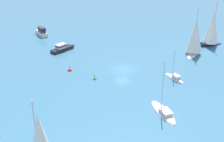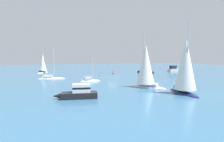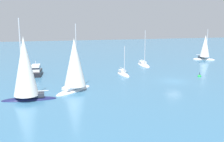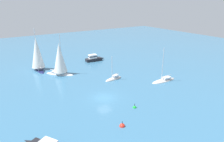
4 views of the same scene
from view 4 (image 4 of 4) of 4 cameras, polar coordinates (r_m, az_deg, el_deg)
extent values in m
plane|color=teal|center=(40.25, -2.15, -7.20)|extent=(160.00, 160.00, 0.00)
cone|color=black|center=(30.60, -21.71, -17.23)|extent=(1.24, 1.48, 0.67)
ellipsoid|color=silver|center=(49.52, 13.68, -2.59)|extent=(6.59, 1.96, 0.81)
cube|color=silver|center=(49.85, 14.37, -1.76)|extent=(1.99, 1.32, 0.39)
cylinder|color=silver|center=(47.76, 13.50, 1.80)|extent=(0.13, 0.13, 7.33)
cylinder|color=silver|center=(49.72, 14.44, -1.27)|extent=(2.95, 0.16, 0.10)
cube|color=black|center=(63.61, -4.97, 3.09)|extent=(4.94, 2.12, 0.83)
cone|color=black|center=(64.83, -2.57, 3.45)|extent=(1.26, 0.91, 0.83)
cube|color=white|center=(63.23, -5.23, 3.92)|extent=(2.48, 1.59, 1.16)
cube|color=black|center=(63.22, -5.23, 3.97)|extent=(2.52, 1.63, 0.24)
cylinder|color=silver|center=(62.99, -5.26, 4.76)|extent=(0.08, 0.08, 0.75)
ellipsoid|color=white|center=(53.81, -13.86, -0.86)|extent=(6.22, 6.46, 0.80)
cube|color=silver|center=(54.01, -14.72, -0.18)|extent=(2.39, 2.43, 0.40)
cylinder|color=silver|center=(52.02, -13.59, 4.41)|extent=(0.12, 0.12, 9.48)
cylinder|color=silver|center=(53.89, -14.79, 0.27)|extent=(2.28, 2.42, 0.10)
cone|color=white|center=(52.42, -13.91, 3.49)|extent=(4.56, 4.56, 7.11)
ellipsoid|color=silver|center=(49.07, 0.40, -2.23)|extent=(4.85, 2.06, 0.97)
cube|color=silver|center=(49.18, 0.89, -1.31)|extent=(1.54, 1.15, 0.43)
cylinder|color=silver|center=(47.77, 0.00, 0.98)|extent=(0.13, 0.13, 5.00)
cylinder|color=silver|center=(49.03, 0.91, -0.79)|extent=(2.10, 0.43, 0.10)
ellipsoid|color=#191E4C|center=(58.64, -18.97, 0.29)|extent=(1.80, 7.24, 0.74)
cube|color=#2D333D|center=(57.65, -18.83, 0.65)|extent=(1.20, 2.18, 0.51)
cylinder|color=silver|center=(57.90, -19.72, 5.71)|extent=(0.16, 0.16, 10.38)
cylinder|color=silver|center=(57.47, -18.87, 1.11)|extent=(0.19, 3.24, 0.13)
cone|color=white|center=(57.73, -19.52, 4.67)|extent=(3.31, 3.31, 7.79)
sphere|color=red|center=(32.08, 2.76, -14.62)|extent=(0.86, 0.86, 0.86)
cylinder|color=black|center=(31.73, 2.78, -13.66)|extent=(0.08, 0.08, 0.42)
sphere|color=green|center=(37.02, 6.10, -9.78)|extent=(0.64, 0.64, 0.64)
cylinder|color=black|center=(36.76, 6.12, -9.03)|extent=(0.08, 0.08, 0.45)
camera|label=1|loc=(66.35, 48.62, 17.26)|focal=46.79mm
camera|label=2|loc=(85.65, -12.40, 10.55)|focal=29.54mm
camera|label=3|loc=(57.81, -58.77, 3.38)|focal=45.69mm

